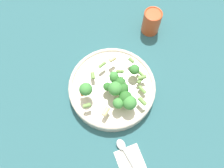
{
  "coord_description": "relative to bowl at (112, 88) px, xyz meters",
  "views": [
    {
      "loc": [
        -0.21,
        -0.17,
        0.71
      ],
      "look_at": [
        0.0,
        0.0,
        0.06
      ],
      "focal_mm": 35.0,
      "sensor_mm": 36.0,
      "label": 1
    }
  ],
  "objects": [
    {
      "name": "cup",
      "position": [
        0.29,
        0.05,
        0.02
      ],
      "size": [
        0.07,
        0.07,
        0.1
      ],
      "color": "#CC4C23",
      "rests_on": "ground_plane"
    },
    {
      "name": "ground_plane",
      "position": [
        0.0,
        0.0,
        -0.03
      ],
      "size": [
        3.0,
        3.0,
        0.0
      ],
      "primitive_type": "plane",
      "color": "#2D6066"
    },
    {
      "name": "spoon",
      "position": [
        -0.13,
        -0.17,
        -0.01
      ],
      "size": [
        0.07,
        0.15,
        0.01
      ],
      "rotation": [
        0.0,
        0.0,
        7.5
      ],
      "color": "silver",
      "rests_on": "napkin"
    },
    {
      "name": "pasta_salad",
      "position": [
        -0.01,
        -0.03,
        0.06
      ],
      "size": [
        0.23,
        0.2,
        0.07
      ],
      "color": "#8CB766",
      "rests_on": "bowl"
    },
    {
      "name": "napkin",
      "position": [
        -0.15,
        -0.21,
        -0.02
      ],
      "size": [
        0.13,
        0.14,
        0.01
      ],
      "color": "white",
      "rests_on": "ground_plane"
    },
    {
      "name": "bowl",
      "position": [
        0.0,
        0.0,
        0.0
      ],
      "size": [
        0.29,
        0.29,
        0.05
      ],
      "color": "beige",
      "rests_on": "ground_plane"
    }
  ]
}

